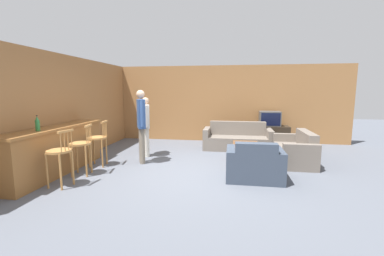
{
  "coord_description": "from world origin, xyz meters",
  "views": [
    {
      "loc": [
        0.88,
        -5.23,
        1.75
      ],
      "look_at": [
        -0.09,
        0.87,
        0.85
      ],
      "focal_mm": 24.0,
      "sensor_mm": 36.0,
      "label": 1
    }
  ],
  "objects_px": {
    "armchair_near": "(254,165)",
    "coffee_table": "(246,147)",
    "tv_unit": "(269,135)",
    "person_by_counter": "(141,122)",
    "person_by_window": "(146,124)",
    "tv": "(270,119)",
    "bar_chair_near": "(60,155)",
    "book_on_table": "(246,145)",
    "bottle": "(37,124)",
    "bar_chair_mid": "(81,147)",
    "couch_far": "(237,140)",
    "loveseat_right": "(296,151)",
    "bar_chair_far": "(98,141)"
  },
  "relations": [
    {
      "from": "loveseat_right",
      "to": "bottle",
      "type": "height_order",
      "value": "bottle"
    },
    {
      "from": "armchair_near",
      "to": "person_by_window",
      "type": "bearing_deg",
      "value": 151.81
    },
    {
      "from": "bottle",
      "to": "person_by_window",
      "type": "height_order",
      "value": "person_by_window"
    },
    {
      "from": "book_on_table",
      "to": "person_by_window",
      "type": "distance_m",
      "value": 2.66
    },
    {
      "from": "bar_chair_near",
      "to": "person_by_counter",
      "type": "distance_m",
      "value": 2.0
    },
    {
      "from": "couch_far",
      "to": "coffee_table",
      "type": "xyz_separation_m",
      "value": [
        0.18,
        -1.43,
        0.09
      ]
    },
    {
      "from": "bottle",
      "to": "couch_far",
      "type": "bearing_deg",
      "value": 42.86
    },
    {
      "from": "bottle",
      "to": "book_on_table",
      "type": "relative_size",
      "value": 1.32
    },
    {
      "from": "bottle",
      "to": "person_by_window",
      "type": "relative_size",
      "value": 0.19
    },
    {
      "from": "loveseat_right",
      "to": "person_by_counter",
      "type": "bearing_deg",
      "value": -170.57
    },
    {
      "from": "tv_unit",
      "to": "tv",
      "type": "height_order",
      "value": "tv"
    },
    {
      "from": "bottle",
      "to": "book_on_table",
      "type": "xyz_separation_m",
      "value": [
        3.95,
        2.0,
        -0.68
      ]
    },
    {
      "from": "coffee_table",
      "to": "tv",
      "type": "bearing_deg",
      "value": 69.07
    },
    {
      "from": "armchair_near",
      "to": "loveseat_right",
      "type": "xyz_separation_m",
      "value": [
        1.09,
        1.41,
        -0.0
      ]
    },
    {
      "from": "bottle",
      "to": "person_by_counter",
      "type": "distance_m",
      "value": 2.15
    },
    {
      "from": "armchair_near",
      "to": "bar_chair_far",
      "type": "bearing_deg",
      "value": 173.37
    },
    {
      "from": "loveseat_right",
      "to": "tv",
      "type": "distance_m",
      "value": 2.17
    },
    {
      "from": "bar_chair_near",
      "to": "loveseat_right",
      "type": "relative_size",
      "value": 0.69
    },
    {
      "from": "person_by_window",
      "to": "loveseat_right",
      "type": "bearing_deg",
      "value": -0.65
    },
    {
      "from": "person_by_window",
      "to": "bar_chair_far",
      "type": "bearing_deg",
      "value": -127.76
    },
    {
      "from": "coffee_table",
      "to": "bottle",
      "type": "xyz_separation_m",
      "value": [
        -3.94,
        -2.06,
        0.76
      ]
    },
    {
      "from": "tv",
      "to": "couch_far",
      "type": "bearing_deg",
      "value": -143.0
    },
    {
      "from": "coffee_table",
      "to": "tv_unit",
      "type": "xyz_separation_m",
      "value": [
        0.84,
        2.2,
        -0.06
      ]
    },
    {
      "from": "tv",
      "to": "person_by_counter",
      "type": "relative_size",
      "value": 0.37
    },
    {
      "from": "couch_far",
      "to": "person_by_counter",
      "type": "distance_m",
      "value": 3.09
    },
    {
      "from": "tv_unit",
      "to": "person_by_counter",
      "type": "bearing_deg",
      "value": -141.25
    },
    {
      "from": "bar_chair_mid",
      "to": "tv",
      "type": "distance_m",
      "value": 5.67
    },
    {
      "from": "tv_unit",
      "to": "person_by_counter",
      "type": "height_order",
      "value": "person_by_counter"
    },
    {
      "from": "armchair_near",
      "to": "person_by_counter",
      "type": "height_order",
      "value": "person_by_counter"
    },
    {
      "from": "bar_chair_near",
      "to": "book_on_table",
      "type": "relative_size",
      "value": 4.77
    },
    {
      "from": "tv_unit",
      "to": "tv",
      "type": "bearing_deg",
      "value": -90.0
    },
    {
      "from": "bar_chair_near",
      "to": "tv",
      "type": "bearing_deg",
      "value": 45.99
    },
    {
      "from": "bar_chair_near",
      "to": "armchair_near",
      "type": "height_order",
      "value": "bar_chair_near"
    },
    {
      "from": "coffee_table",
      "to": "loveseat_right",
      "type": "bearing_deg",
      "value": 6.53
    },
    {
      "from": "coffee_table",
      "to": "bottle",
      "type": "distance_m",
      "value": 4.51
    },
    {
      "from": "coffee_table",
      "to": "person_by_window",
      "type": "xyz_separation_m",
      "value": [
        -2.61,
        0.18,
        0.51
      ]
    },
    {
      "from": "coffee_table",
      "to": "person_by_counter",
      "type": "bearing_deg",
      "value": -169.19
    },
    {
      "from": "bar_chair_near",
      "to": "loveseat_right",
      "type": "height_order",
      "value": "bar_chair_near"
    },
    {
      "from": "book_on_table",
      "to": "bottle",
      "type": "bearing_deg",
      "value": -153.12
    },
    {
      "from": "tv_unit",
      "to": "person_by_window",
      "type": "relative_size",
      "value": 0.78
    },
    {
      "from": "couch_far",
      "to": "bottle",
      "type": "bearing_deg",
      "value": -137.14
    },
    {
      "from": "bar_chair_mid",
      "to": "coffee_table",
      "type": "distance_m",
      "value": 3.75
    },
    {
      "from": "person_by_counter",
      "to": "bar_chair_near",
      "type": "bearing_deg",
      "value": -118.0
    },
    {
      "from": "couch_far",
      "to": "armchair_near",
      "type": "relative_size",
      "value": 1.84
    },
    {
      "from": "loveseat_right",
      "to": "tv_unit",
      "type": "bearing_deg",
      "value": 99.94
    },
    {
      "from": "person_by_counter",
      "to": "bar_chair_mid",
      "type": "bearing_deg",
      "value": -131.04
    },
    {
      "from": "bar_chair_near",
      "to": "bar_chair_far",
      "type": "bearing_deg",
      "value": 90.0
    },
    {
      "from": "tv_unit",
      "to": "book_on_table",
      "type": "xyz_separation_m",
      "value": [
        -0.83,
        -2.26,
        0.14
      ]
    },
    {
      "from": "armchair_near",
      "to": "coffee_table",
      "type": "height_order",
      "value": "armchair_near"
    },
    {
      "from": "bar_chair_far",
      "to": "person_by_counter",
      "type": "relative_size",
      "value": 0.6
    }
  ]
}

